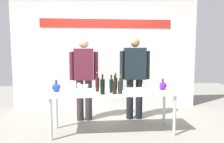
# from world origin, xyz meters

# --- Properties ---
(ground_plane) EXTENTS (10.00, 10.00, 0.00)m
(ground_plane) POSITION_xyz_m (0.00, 0.00, 0.00)
(ground_plane) COLOR gray
(back_wall) EXTENTS (4.40, 0.11, 3.00)m
(back_wall) POSITION_xyz_m (0.00, 1.55, 1.50)
(back_wall) COLOR white
(back_wall) RESTS_ON ground
(display_table) EXTENTS (2.14, 0.62, 0.72)m
(display_table) POSITION_xyz_m (0.00, 0.00, 0.66)
(display_table) COLOR white
(display_table) RESTS_ON ground
(decanter_blue_left) EXTENTS (0.14, 0.14, 0.20)m
(decanter_blue_left) POSITION_xyz_m (-0.96, 0.03, 0.80)
(decanter_blue_left) COLOR #1D3C94
(decanter_blue_left) RESTS_ON display_table
(decanter_blue_right) EXTENTS (0.14, 0.14, 0.20)m
(decanter_blue_right) POSITION_xyz_m (0.89, 0.03, 0.80)
(decanter_blue_right) COLOR #4A1D90
(decanter_blue_right) RESTS_ON display_table
(presenter_left) EXTENTS (0.57, 0.22, 1.67)m
(presenter_left) POSITION_xyz_m (-0.52, 0.68, 0.95)
(presenter_left) COLOR #332A2F
(presenter_left) RESTS_ON ground
(presenter_right) EXTENTS (0.62, 0.22, 1.68)m
(presenter_right) POSITION_xyz_m (0.52, 0.68, 0.96)
(presenter_right) COLOR black
(presenter_right) RESTS_ON ground
(wine_bottle_0) EXTENTS (0.07, 0.07, 0.33)m
(wine_bottle_0) POSITION_xyz_m (-0.27, 0.00, 0.86)
(wine_bottle_0) COLOR black
(wine_bottle_0) RESTS_ON display_table
(wine_bottle_1) EXTENTS (0.07, 0.07, 0.31)m
(wine_bottle_1) POSITION_xyz_m (0.06, 0.15, 0.85)
(wine_bottle_1) COLOR black
(wine_bottle_1) RESTS_ON display_table
(wine_bottle_2) EXTENTS (0.07, 0.07, 0.29)m
(wine_bottle_2) POSITION_xyz_m (0.10, -0.22, 0.85)
(wine_bottle_2) COLOR black
(wine_bottle_2) RESTS_ON display_table
(wine_bottle_3) EXTENTS (0.07, 0.07, 0.29)m
(wine_bottle_3) POSITION_xyz_m (-0.03, -0.08, 0.85)
(wine_bottle_3) COLOR black
(wine_bottle_3) RESTS_ON display_table
(wine_bottle_4) EXTENTS (0.08, 0.08, 0.33)m
(wine_bottle_4) POSITION_xyz_m (-0.19, -0.24, 0.86)
(wine_bottle_4) COLOR black
(wine_bottle_4) RESTS_ON display_table
(wine_bottle_5) EXTENTS (0.07, 0.07, 0.30)m
(wine_bottle_5) POSITION_xyz_m (0.01, -0.24, 0.85)
(wine_bottle_5) COLOR black
(wine_bottle_5) RESTS_ON display_table
(wine_bottle_6) EXTENTS (0.07, 0.07, 0.28)m
(wine_bottle_6) POSITION_xyz_m (0.16, 0.09, 0.85)
(wine_bottle_6) COLOR #102F22
(wine_bottle_6) RESTS_ON display_table
(wine_glass_left_0) EXTENTS (0.06, 0.06, 0.14)m
(wine_glass_left_0) POSITION_xyz_m (-0.75, -0.01, 0.82)
(wine_glass_left_0) COLOR white
(wine_glass_left_0) RESTS_ON display_table
(wine_glass_left_1) EXTENTS (0.06, 0.06, 0.16)m
(wine_glass_left_1) POSITION_xyz_m (-0.57, -0.02, 0.84)
(wine_glass_left_1) COLOR white
(wine_glass_left_1) RESTS_ON display_table
(wine_glass_left_2) EXTENTS (0.07, 0.07, 0.16)m
(wine_glass_left_2) POSITION_xyz_m (-0.53, -0.22, 0.84)
(wine_glass_left_2) COLOR white
(wine_glass_left_2) RESTS_ON display_table
(wine_glass_left_3) EXTENTS (0.06, 0.06, 0.15)m
(wine_glass_left_3) POSITION_xyz_m (-0.68, -0.13, 0.83)
(wine_glass_left_3) COLOR white
(wine_glass_left_3) RESTS_ON display_table
(wine_glass_left_4) EXTENTS (0.06, 0.06, 0.15)m
(wine_glass_left_4) POSITION_xyz_m (-0.76, 0.19, 0.83)
(wine_glass_left_4) COLOR white
(wine_glass_left_4) RESTS_ON display_table
(wine_glass_left_5) EXTENTS (0.07, 0.07, 0.14)m
(wine_glass_left_5) POSITION_xyz_m (-0.45, -0.06, 0.82)
(wine_glass_left_5) COLOR white
(wine_glass_left_5) RESTS_ON display_table
(wine_glass_right_0) EXTENTS (0.06, 0.06, 0.16)m
(wine_glass_right_0) POSITION_xyz_m (0.49, -0.24, 0.83)
(wine_glass_right_0) COLOR white
(wine_glass_right_0) RESTS_ON display_table
(wine_glass_right_1) EXTENTS (0.06, 0.06, 0.15)m
(wine_glass_right_1) POSITION_xyz_m (0.75, -0.01, 0.83)
(wine_glass_right_1) COLOR white
(wine_glass_right_1) RESTS_ON display_table
(wine_glass_right_2) EXTENTS (0.07, 0.07, 0.14)m
(wine_glass_right_2) POSITION_xyz_m (0.74, -0.19, 0.82)
(wine_glass_right_2) COLOR white
(wine_glass_right_2) RESTS_ON display_table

